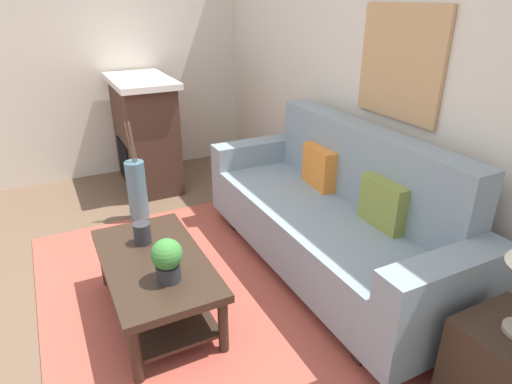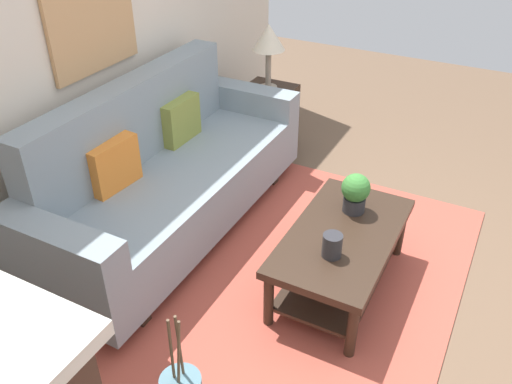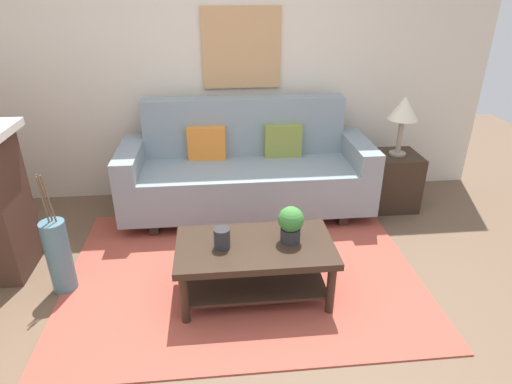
{
  "view_description": "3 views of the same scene",
  "coord_description": "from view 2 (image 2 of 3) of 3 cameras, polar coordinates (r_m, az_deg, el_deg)",
  "views": [
    {
      "loc": [
        2.41,
        -0.25,
        1.93
      ],
      "look_at": [
        -0.07,
        1.0,
        0.67
      ],
      "focal_mm": 30.78,
      "sensor_mm": 36.0,
      "label": 1
    },
    {
      "loc": [
        -2.41,
        -0.49,
        2.38
      ],
      "look_at": [
        0.06,
        0.8,
        0.56
      ],
      "focal_mm": 37.35,
      "sensor_mm": 36.0,
      "label": 2
    },
    {
      "loc": [
        -0.17,
        -2.3,
        2.06
      ],
      "look_at": [
        0.15,
        0.91,
        0.5
      ],
      "focal_mm": 30.23,
      "sensor_mm": 36.0,
      "label": 3
    }
  ],
  "objects": [
    {
      "name": "coffee_table",
      "position": [
        3.3,
        9.13,
        -5.93
      ],
      "size": [
        1.1,
        0.6,
        0.43
      ],
      "color": "#332319",
      "rests_on": "ground_plane"
    },
    {
      "name": "area_rug",
      "position": [
        3.52,
        4.01,
        -9.21
      ],
      "size": [
        2.7,
        2.0,
        0.01
      ],
      "primitive_type": "cube",
      "color": "#B24C3D",
      "rests_on": "ground_plane"
    },
    {
      "name": "tabletop_vase",
      "position": [
        3.02,
        8.16,
        -5.69
      ],
      "size": [
        0.11,
        0.11,
        0.14
      ],
      "primitive_type": "cylinder",
      "color": "#2D2D33",
      "rests_on": "coffee_table"
    },
    {
      "name": "floor_vase_branch_c",
      "position": [
        2.14,
        -8.28,
        -16.72
      ],
      "size": [
        0.02,
        0.04,
        0.36
      ],
      "primitive_type": "cylinder",
      "rotation": [
        0.09,
        0.01,
        0.0
      ],
      "color": "brown",
      "rests_on": "floor_vase"
    },
    {
      "name": "side_table",
      "position": [
        4.93,
        1.26,
        8.02
      ],
      "size": [
        0.44,
        0.44,
        0.56
      ],
      "primitive_type": "cube",
      "color": "#332319",
      "rests_on": "ground_plane"
    },
    {
      "name": "throw_pillow_olive",
      "position": [
        3.98,
        -8.14,
        7.65
      ],
      "size": [
        0.36,
        0.12,
        0.32
      ],
      "primitive_type": "cube",
      "rotation": [
        0.0,
        0.0,
        -0.01
      ],
      "color": "olive",
      "rests_on": "couch"
    },
    {
      "name": "potted_plant_tabletop",
      "position": [
        3.36,
        10.6,
        0.0
      ],
      "size": [
        0.18,
        0.18,
        0.26
      ],
      "color": "#2D2D33",
      "rests_on": "coffee_table"
    },
    {
      "name": "couch",
      "position": [
        3.78,
        -9.45,
        1.69
      ],
      "size": [
        2.35,
        0.84,
        1.08
      ],
      "color": "gray",
      "rests_on": "ground_plane"
    },
    {
      "name": "throw_pillow_orange",
      "position": [
        3.48,
        -15.02,
        2.82
      ],
      "size": [
        0.37,
        0.15,
        0.32
      ],
      "primitive_type": "cube",
      "rotation": [
        0.0,
        0.0,
        -0.09
      ],
      "color": "orange",
      "rests_on": "couch"
    },
    {
      "name": "floor_vase_branch_b",
      "position": [
        2.16,
        -9.07,
        -16.36
      ],
      "size": [
        0.03,
        0.04,
        0.36
      ],
      "primitive_type": "cylinder",
      "rotation": [
        0.07,
        -0.06,
        0.0
      ],
      "color": "brown",
      "rests_on": "floor_vase"
    },
    {
      "name": "ground_plane",
      "position": [
        3.42,
        11.82,
        -11.74
      ],
      "size": [
        9.32,
        9.32,
        0.0
      ],
      "primitive_type": "plane",
      "color": "brown"
    },
    {
      "name": "wall_back",
      "position": [
        3.66,
        -18.96,
        15.2
      ],
      "size": [
        5.32,
        0.1,
        2.7
      ],
      "primitive_type": "cube",
      "color": "beige",
      "rests_on": "ground_plane"
    },
    {
      "name": "framed_painting",
      "position": [
        3.65,
        -17.29,
        17.96
      ],
      "size": [
        0.75,
        0.03,
        0.75
      ],
      "primitive_type": "cube",
      "color": "tan"
    },
    {
      "name": "floor_vase_branch_a",
      "position": [
        2.17,
        -8.21,
        -16.02
      ],
      "size": [
        0.04,
        0.03,
        0.36
      ],
      "primitive_type": "cylinder",
      "rotation": [
        0.04,
        -0.08,
        0.0
      ],
      "color": "brown",
      "rests_on": "floor_vase"
    },
    {
      "name": "table_lamp",
      "position": [
        4.67,
        1.37,
        15.98
      ],
      "size": [
        0.28,
        0.28,
        0.57
      ],
      "color": "gray",
      "rests_on": "side_table"
    }
  ]
}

